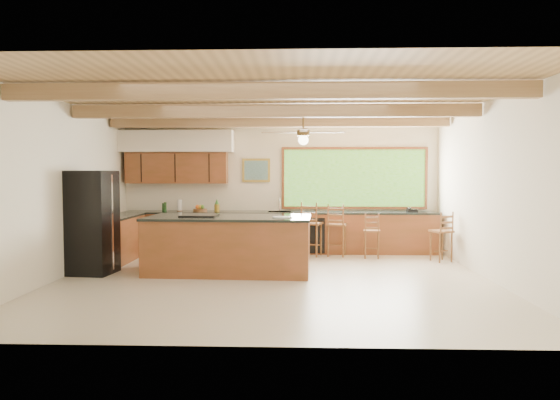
{
  "coord_description": "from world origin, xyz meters",
  "views": [
    {
      "loc": [
        0.39,
        -8.24,
        1.77
      ],
      "look_at": [
        0.08,
        0.8,
        1.29
      ],
      "focal_mm": 32.0,
      "sensor_mm": 36.0,
      "label": 1
    }
  ],
  "objects": [
    {
      "name": "counter_run",
      "position": [
        -0.82,
        2.52,
        0.46
      ],
      "size": [
        7.12,
        3.1,
        1.22
      ],
      "color": "brown",
      "rests_on": "ground"
    },
    {
      "name": "refrigerator",
      "position": [
        -3.22,
        0.4,
        0.91
      ],
      "size": [
        0.78,
        0.76,
        1.82
      ],
      "rotation": [
        0.0,
        0.0,
        -0.1
      ],
      "color": "black",
      "rests_on": "ground"
    },
    {
      "name": "island",
      "position": [
        -0.82,
        0.6,
        0.51
      ],
      "size": [
        2.95,
        1.48,
        1.03
      ],
      "rotation": [
        0.0,
        0.0,
        -0.04
      ],
      "color": "brown",
      "rests_on": "ground"
    },
    {
      "name": "bar_stool_c",
      "position": [
        1.96,
        2.17,
        0.56
      ],
      "size": [
        0.38,
        0.38,
        0.95
      ],
      "rotation": [
        0.0,
        0.0,
        -0.14
      ],
      "color": "brown",
      "rests_on": "ground"
    },
    {
      "name": "bar_stool_d",
      "position": [
        3.3,
        1.79,
        0.6
      ],
      "size": [
        0.47,
        0.47,
        1.01
      ],
      "rotation": [
        0.0,
        0.0,
        0.38
      ],
      "color": "brown",
      "rests_on": "ground"
    },
    {
      "name": "bar_stool_b",
      "position": [
        1.25,
        2.39,
        0.67
      ],
      "size": [
        0.48,
        0.48,
        1.13
      ],
      "rotation": [
        0.0,
        0.0,
        -0.22
      ],
      "color": "brown",
      "rests_on": "ground"
    },
    {
      "name": "bar_stool_a",
      "position": [
        0.7,
        2.39,
        0.69
      ],
      "size": [
        0.53,
        0.53,
        1.17
      ],
      "rotation": [
        0.0,
        0.0,
        -0.33
      ],
      "color": "brown",
      "rests_on": "ground"
    },
    {
      "name": "ground",
      "position": [
        0.0,
        0.0,
        0.0
      ],
      "size": [
        7.2,
        7.2,
        0.0
      ],
      "primitive_type": "plane",
      "color": "beige",
      "rests_on": "ground"
    },
    {
      "name": "room_shell",
      "position": [
        -0.17,
        0.65,
        2.21
      ],
      "size": [
        7.27,
        6.54,
        3.02
      ],
      "color": "silver",
      "rests_on": "ground"
    }
  ]
}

